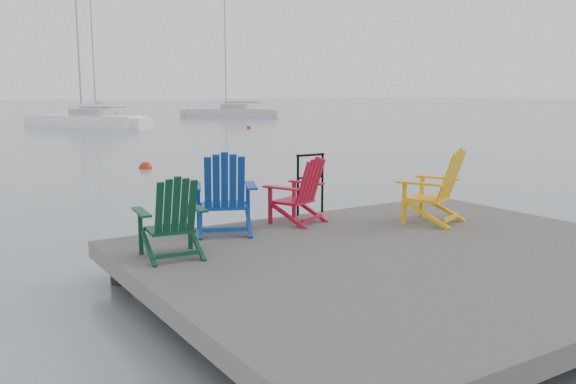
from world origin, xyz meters
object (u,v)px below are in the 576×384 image
chair_yellow (437,186)px  sailboat_mid (97,115)px  chair_green (172,217)px  chair_red (300,190)px  chair_blue (224,193)px  sailboat_far (231,114)px  buoy_c (249,128)px  buoy_a (146,168)px  buoy_d (124,129)px  handrail (310,178)px  sailboat_near (88,122)px

chair_yellow → sailboat_mid: 48.59m
chair_green → chair_red: (2.17, 0.76, 0.00)m
chair_red → chair_yellow: bearing=-54.3°
chair_blue → chair_red: size_ratio=1.15×
chair_green → sailboat_far: bearing=69.1°
chair_green → buoy_c: bearing=66.7°
chair_green → chair_red: size_ratio=1.00×
chair_yellow → buoy_a: bearing=65.9°
chair_yellow → buoy_d: (5.71, 32.03, -1.02)m
buoy_d → sailboat_far: bearing=42.1°
chair_green → sailboat_mid: (12.07, 47.63, -0.60)m
handrail → buoy_c: (13.86, 27.17, -1.04)m
buoy_a → chair_green: bearing=-107.9°
sailboat_mid → buoy_a: sailboat_mid is taller
chair_red → buoy_c: bearing=40.5°
sailboat_near → sailboat_mid: sailboat_mid is taller
sailboat_far → chair_yellow: bearing=-165.8°
chair_yellow → sailboat_far: 48.75m
buoy_c → buoy_d: bearing=154.3°
sailboat_mid → buoy_c: (4.45, -19.23, -0.35)m
chair_red → buoy_c: chair_red is taller
sailboat_near → buoy_c: size_ratio=36.66×
sailboat_near → sailboat_mid: (4.00, 12.55, -0.00)m
buoy_c → handrail: bearing=-117.0°
chair_blue → chair_red: (1.17, 0.01, -0.07)m
chair_green → sailboat_far: (23.41, 44.37, -0.60)m
handrail → chair_blue: bearing=-164.0°
chair_blue → sailboat_far: sailboat_far is taller
chair_red → buoy_c: 31.15m
handrail → sailboat_mid: size_ratio=0.07×
chair_blue → sailboat_near: size_ratio=0.09×
handrail → sailboat_near: (5.41, 33.86, -0.69)m
buoy_c → sailboat_near: bearing=141.6°
chair_blue → buoy_c: chair_blue is taller
handrail → sailboat_near: sailboat_near is taller
chair_yellow → handrail: bearing=103.1°
chair_yellow → sailboat_mid: (8.30, 47.87, -0.66)m
sailboat_far → chair_red: bearing=-168.0°
chair_green → sailboat_near: (8.07, 35.08, -0.60)m
handrail → buoy_d: bearing=77.4°
chair_red → chair_blue: bearing=158.6°
chair_yellow → buoy_d: chair_yellow is taller
chair_green → buoy_d: 33.18m
buoy_d → chair_red: bearing=-103.3°
chair_blue → chair_yellow: chair_blue is taller
buoy_d → buoy_a: bearing=-105.8°
chair_yellow → sailboat_near: bearing=59.1°
handrail → chair_blue: 1.72m
handrail → buoy_a: bearing=83.8°
chair_blue → chair_green: bearing=-119.1°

